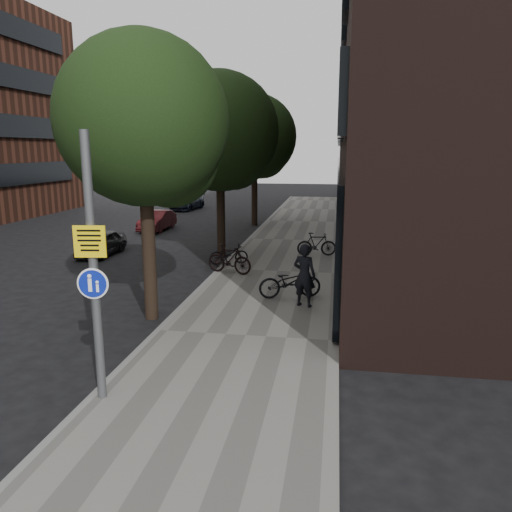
% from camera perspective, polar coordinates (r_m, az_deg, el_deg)
% --- Properties ---
extents(ground, '(120.00, 120.00, 0.00)m').
position_cam_1_polar(ground, '(9.50, -6.50, -16.75)').
color(ground, black).
rests_on(ground, ground).
extents(sidewalk, '(4.50, 60.00, 0.12)m').
position_cam_1_polar(sidewalk, '(18.67, 2.49, -1.89)').
color(sidewalk, slate).
rests_on(sidewalk, ground).
extents(curb_edge, '(0.15, 60.00, 0.13)m').
position_cam_1_polar(curb_edge, '(19.05, -4.25, -1.61)').
color(curb_edge, slate).
rests_on(curb_edge, ground).
extents(building_right_dark_brick, '(12.00, 40.00, 18.00)m').
position_cam_1_polar(building_right_dark_brick, '(30.94, 21.88, 19.52)').
color(building_right_dark_brick, black).
rests_on(building_right_dark_brick, ground).
extents(street_tree_near, '(4.40, 4.40, 7.50)m').
position_cam_1_polar(street_tree_near, '(13.55, -12.25, 14.11)').
color(street_tree_near, black).
rests_on(street_tree_near, ground).
extents(street_tree_mid, '(5.00, 5.00, 7.80)m').
position_cam_1_polar(street_tree_mid, '(21.69, -3.89, 13.51)').
color(street_tree_mid, black).
rests_on(street_tree_mid, ground).
extents(street_tree_far, '(5.00, 5.00, 7.80)m').
position_cam_1_polar(street_tree_far, '(30.53, 0.00, 13.13)').
color(street_tree_far, black).
rests_on(street_tree_far, ground).
extents(signpost, '(0.55, 0.16, 4.77)m').
position_cam_1_polar(signpost, '(9.12, -18.06, -1.44)').
color(signpost, '#595B5E').
rests_on(signpost, sidewalk).
extents(pedestrian, '(0.77, 0.63, 1.84)m').
position_cam_1_polar(pedestrian, '(14.36, 5.56, -2.20)').
color(pedestrian, black).
rests_on(pedestrian, sidewalk).
extents(parked_bike_facade_near, '(2.03, 1.22, 1.01)m').
position_cam_1_polar(parked_bike_facade_near, '(15.23, 3.90, -2.94)').
color(parked_bike_facade_near, black).
rests_on(parked_bike_facade_near, sidewalk).
extents(parked_bike_facade_far, '(1.70, 0.70, 0.99)m').
position_cam_1_polar(parked_bike_facade_far, '(21.36, 6.94, 1.35)').
color(parked_bike_facade_far, black).
rests_on(parked_bike_facade_far, sidewalk).
extents(parked_bike_curb_near, '(1.62, 1.07, 0.81)m').
position_cam_1_polar(parked_bike_curb_near, '(19.71, -3.13, 0.24)').
color(parked_bike_curb_near, black).
rests_on(parked_bike_curb_near, sidewalk).
extents(parked_bike_curb_far, '(1.85, 1.02, 1.07)m').
position_cam_1_polar(parked_bike_curb_far, '(18.18, -3.07, -0.35)').
color(parked_bike_curb_far, black).
rests_on(parked_bike_curb_far, sidewalk).
extents(parked_car_near, '(1.28, 3.15, 1.07)m').
position_cam_1_polar(parked_car_near, '(22.92, -17.26, 1.42)').
color(parked_car_near, black).
rests_on(parked_car_near, ground).
extents(parked_car_mid, '(1.26, 3.44, 1.13)m').
position_cam_1_polar(parked_car_mid, '(29.23, -11.24, 4.00)').
color(parked_car_mid, '#53171B').
rests_on(parked_car_mid, ground).
extents(parked_car_far, '(2.08, 4.18, 1.17)m').
position_cam_1_polar(parked_car_far, '(39.16, -7.84, 6.15)').
color(parked_car_far, '#1C2333').
rests_on(parked_car_far, ground).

